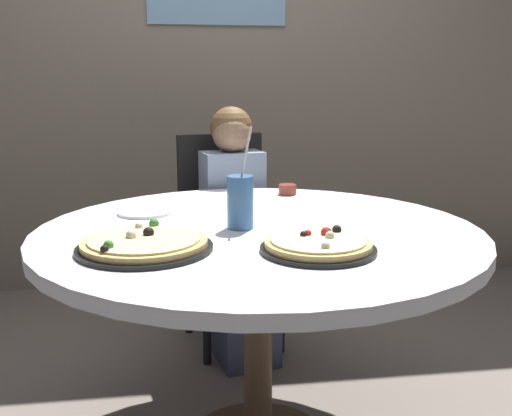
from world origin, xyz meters
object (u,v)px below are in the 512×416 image
Objects in this scene: chair_wooden at (226,227)px; plate_small at (145,212)px; pizza_cheese at (144,244)px; dining_table at (258,254)px; pizza_veggie at (318,245)px; soda_cup at (240,202)px; sauce_bowl at (288,189)px; diner_child at (238,247)px.

chair_wooden is 0.77m from plate_small.
plate_small is (-0.02, 0.44, -0.01)m from pizza_cheese.
pizza_cheese reaches higher than dining_table.
pizza_veggie is 0.33m from soda_cup.
soda_cup is at bearing 175.58° from dining_table.
soda_cup reaches higher than chair_wooden.
sauce_bowl reaches higher than dining_table.
soda_cup is at bearing -38.47° from plate_small.
sauce_bowl is at bearing 53.67° from pizza_cheese.
sauce_bowl is (0.19, 0.51, 0.10)m from dining_table.
chair_wooden is 2.65× the size of pizza_cheese.
dining_table is 4.42× the size of pizza_veggie.
soda_cup is (0.28, 0.20, 0.06)m from pizza_cheese.
chair_wooden is at bearing 91.15° from dining_table.
soda_cup is 0.39m from plate_small.
pizza_cheese is 1.17× the size of soda_cup.
dining_table is at bearing -110.50° from sauce_bowl.
plate_small is at bearing -127.43° from diner_child.
soda_cup reaches higher than sauce_bowl.
pizza_cheese is at bearing -87.38° from plate_small.
soda_cup is 4.38× the size of sauce_bowl.
soda_cup is (-0.05, 0.00, 0.17)m from dining_table.
pizza_veggie is 0.85× the size of pizza_cheese.
soda_cup is at bearing 36.39° from pizza_cheese.
pizza_veggie is (0.10, -0.99, 0.28)m from diner_child.
pizza_cheese is 0.35m from soda_cup.
pizza_veggie is at bearing -47.64° from plate_small.
chair_wooden reaches higher than sauce_bowl.
chair_wooden is 0.50m from sauce_bowl.
chair_wooden is 1.16m from pizza_cheese.
sauce_bowl is (0.07, 0.78, 0.00)m from pizza_veggie.
chair_wooden is at bearing 63.13° from plate_small.
diner_child is 1.04m from pizza_veggie.
dining_table is 7.47× the size of plate_small.
diner_child reaches higher than chair_wooden.
soda_cup is at bearing -92.34° from chair_wooden.
pizza_veggie is 0.79m from sauce_bowl.
dining_table is 0.74m from diner_child.
diner_child is 3.55× the size of pizza_veggie.
plate_small is (-0.37, -0.48, 0.27)m from diner_child.
pizza_cheese is at bearing -105.92° from chair_wooden.
plate_small is (-0.54, -0.27, -0.02)m from sauce_bowl.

